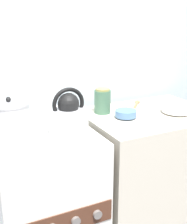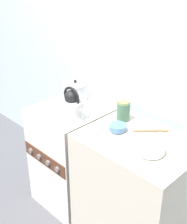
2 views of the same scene
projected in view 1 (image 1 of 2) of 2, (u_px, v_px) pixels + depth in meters
The scene contains 9 objects.
wall_back at pixel (17, 55), 1.81m from camera, with size 7.00×0.06×2.50m.
stove at pixel (44, 207), 1.74m from camera, with size 0.53×0.64×0.90m.
counter at pixel (146, 180), 2.01m from camera, with size 0.77×0.58×0.91m.
kettle at pixel (69, 118), 1.52m from camera, with size 0.24×0.19×0.25m.
cooking_pot at pixel (10, 115), 1.64m from camera, with size 0.21×0.21×0.17m.
enamel_bowl at pixel (177, 108), 1.85m from camera, with size 0.17×0.17×0.06m.
small_ceramic_bowl at pixel (126, 114), 1.77m from camera, with size 0.12×0.12×0.05m.
storage_jar at pixel (102, 101), 1.85m from camera, with size 0.10×0.10×0.15m.
wooden_spoon at pixel (136, 105), 2.00m from camera, with size 0.18×0.20×0.02m.
Camera 1 is at (-0.41, -1.15, 1.49)m, focal length 50.00 mm.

